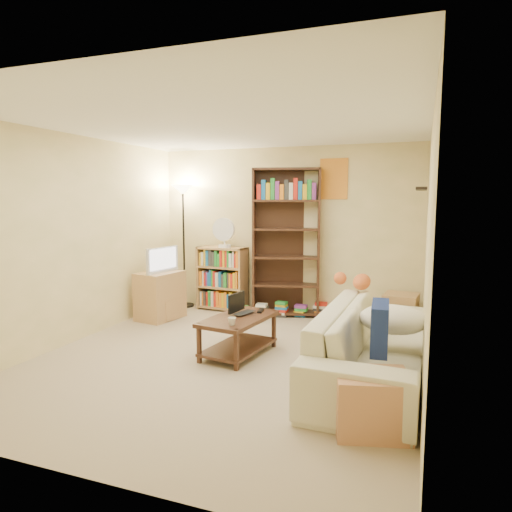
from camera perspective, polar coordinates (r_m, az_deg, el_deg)
name	(u,v)px	position (r m, az deg, el deg)	size (l,w,h in m)	color
room	(225,210)	(4.79, -3.88, 5.81)	(4.50, 4.54, 2.52)	#BBAC8C
sofa	(373,344)	(4.59, 14.42, -10.65)	(1.01, 2.41, 0.70)	beige
navy_pillow	(380,327)	(4.00, 15.21, -8.61)	(0.46, 0.14, 0.41)	navy
cream_blanket	(393,319)	(4.56, 16.76, -7.60)	(0.64, 0.46, 0.27)	white
tabby_cat	(358,281)	(5.41, 12.61, -3.08)	(0.55, 0.21, 0.19)	orange
coffee_table	(238,330)	(5.15, -2.21, -9.23)	(0.68, 1.04, 0.43)	#402518
laptop	(247,314)	(5.19, -1.10, -7.24)	(0.26, 0.34, 0.02)	black
laptop_screen	(237,302)	(5.23, -2.45, -5.80)	(0.01, 0.32, 0.22)	white
mug	(232,321)	(4.78, -3.04, -8.16)	(0.11, 0.11, 0.08)	silver
tv_remote	(261,311)	(5.33, 0.58, -6.86)	(0.05, 0.17, 0.02)	black
tv_stand	(160,295)	(6.78, -11.90, -4.85)	(0.46, 0.64, 0.69)	tan
television	(159,260)	(6.69, -12.02, -0.44)	(0.20, 0.64, 0.36)	black
tall_bookshelf	(286,239)	(6.72, 3.78, 2.13)	(1.03, 0.56, 2.17)	#43241A
short_bookshelf	(222,279)	(7.16, -4.24, -2.83)	(0.79, 0.36, 0.99)	tan
desk_fan	(224,232)	(7.01, -4.04, 2.96)	(0.35, 0.20, 0.46)	white
floor_lamp	(183,210)	(7.36, -9.10, 5.68)	(0.33, 0.33, 1.95)	black
side_table	(400,312)	(6.40, 17.60, -6.68)	(0.42, 0.42, 0.49)	tan
end_cabinet	(372,403)	(3.67, 14.28, -17.37)	(0.54, 0.45, 0.45)	tan
book_stacks	(283,310)	(6.81, 3.37, -6.76)	(1.27, 0.56, 0.23)	red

